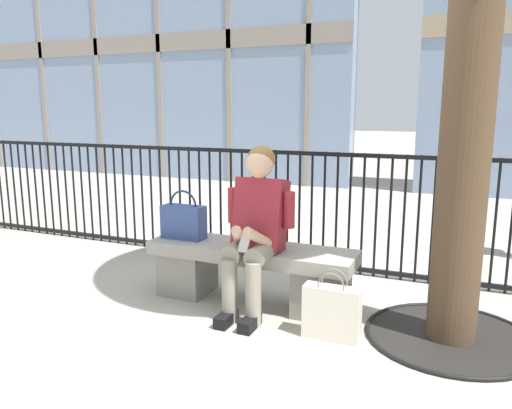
{
  "coord_description": "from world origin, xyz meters",
  "views": [
    {
      "loc": [
        1.48,
        -3.32,
        1.47
      ],
      "look_at": [
        0.0,
        0.1,
        0.75
      ],
      "focal_mm": 34.9,
      "sensor_mm": 36.0,
      "label": 1
    }
  ],
  "objects_px": {
    "handbag_on_bench": "(184,221)",
    "shopping_bag": "(332,312)",
    "seated_person_with_phone": "(256,225)",
    "stone_bench": "(251,268)"
  },
  "relations": [
    {
      "from": "handbag_on_bench",
      "to": "shopping_bag",
      "type": "height_order",
      "value": "handbag_on_bench"
    },
    {
      "from": "seated_person_with_phone",
      "to": "handbag_on_bench",
      "type": "height_order",
      "value": "seated_person_with_phone"
    },
    {
      "from": "handbag_on_bench",
      "to": "shopping_bag",
      "type": "bearing_deg",
      "value": -14.84
    },
    {
      "from": "stone_bench",
      "to": "handbag_on_bench",
      "type": "relative_size",
      "value": 4.1
    },
    {
      "from": "handbag_on_bench",
      "to": "shopping_bag",
      "type": "relative_size",
      "value": 0.85
    },
    {
      "from": "shopping_bag",
      "to": "handbag_on_bench",
      "type": "bearing_deg",
      "value": 165.16
    },
    {
      "from": "seated_person_with_phone",
      "to": "stone_bench",
      "type": "bearing_deg",
      "value": 127.01
    },
    {
      "from": "handbag_on_bench",
      "to": "stone_bench",
      "type": "bearing_deg",
      "value": 0.99
    },
    {
      "from": "stone_bench",
      "to": "shopping_bag",
      "type": "xyz_separation_m",
      "value": [
        0.73,
        -0.36,
        -0.09
      ]
    },
    {
      "from": "shopping_bag",
      "to": "seated_person_with_phone",
      "type": "bearing_deg",
      "value": 160.15
    }
  ]
}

